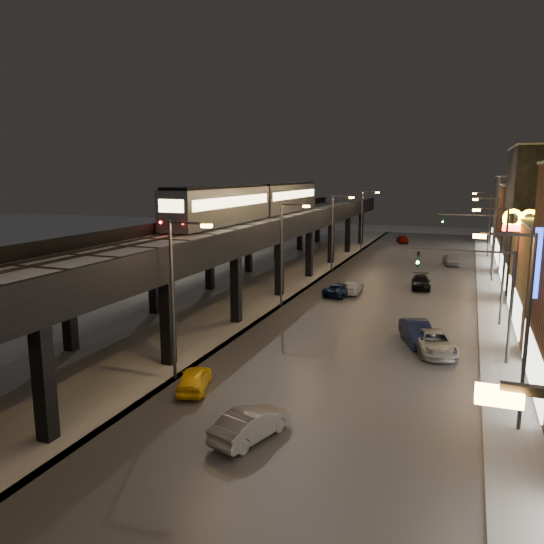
% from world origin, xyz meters
% --- Properties ---
extents(road_surface, '(17.00, 120.00, 0.06)m').
position_xyz_m(road_surface, '(7.50, 35.00, 0.03)').
color(road_surface, '#46474D').
rests_on(road_surface, ground).
extents(sidewalk_right, '(4.00, 120.00, 0.14)m').
position_xyz_m(sidewalk_right, '(17.50, 35.00, 0.07)').
color(sidewalk_right, '#9FA1A8').
rests_on(sidewalk_right, ground).
extents(under_viaduct_pavement, '(11.00, 120.00, 0.06)m').
position_xyz_m(under_viaduct_pavement, '(-6.00, 35.00, 0.03)').
color(under_viaduct_pavement, '#9FA1A8').
rests_on(under_viaduct_pavement, ground).
extents(elevated_viaduct, '(9.00, 100.00, 6.30)m').
position_xyz_m(elevated_viaduct, '(-6.00, 31.84, 5.62)').
color(elevated_viaduct, black).
rests_on(elevated_viaduct, ground).
extents(viaduct_trackbed, '(8.40, 100.00, 0.32)m').
position_xyz_m(viaduct_trackbed, '(-6.01, 31.97, 6.39)').
color(viaduct_trackbed, '#B2B7C1').
rests_on(viaduct_trackbed, elevated_viaduct).
extents(viaduct_parapet_streetside, '(0.30, 100.00, 1.10)m').
position_xyz_m(viaduct_parapet_streetside, '(-1.65, 32.00, 6.85)').
color(viaduct_parapet_streetside, black).
rests_on(viaduct_parapet_streetside, elevated_viaduct).
extents(viaduct_parapet_far, '(0.30, 100.00, 1.10)m').
position_xyz_m(viaduct_parapet_far, '(-10.35, 32.00, 6.85)').
color(viaduct_parapet_far, black).
rests_on(viaduct_parapet_far, elevated_viaduct).
extents(building_f, '(12.20, 16.20, 11.16)m').
position_xyz_m(building_f, '(23.99, 76.00, 5.58)').
color(building_f, '#3D3D3D').
rests_on(building_f, ground).
extents(streetlight_left_1, '(2.57, 0.28, 9.00)m').
position_xyz_m(streetlight_left_1, '(-0.43, 13.00, 5.24)').
color(streetlight_left_1, '#38383A').
rests_on(streetlight_left_1, ground).
extents(streetlight_right_1, '(2.56, 0.28, 9.00)m').
position_xyz_m(streetlight_right_1, '(16.73, 13.00, 5.24)').
color(streetlight_right_1, '#38383A').
rests_on(streetlight_right_1, ground).
extents(streetlight_left_2, '(2.57, 0.28, 9.00)m').
position_xyz_m(streetlight_left_2, '(-0.43, 31.00, 5.24)').
color(streetlight_left_2, '#38383A').
rests_on(streetlight_left_2, ground).
extents(streetlight_right_2, '(2.56, 0.28, 9.00)m').
position_xyz_m(streetlight_right_2, '(16.73, 31.00, 5.24)').
color(streetlight_right_2, '#38383A').
rests_on(streetlight_right_2, ground).
extents(streetlight_left_3, '(2.57, 0.28, 9.00)m').
position_xyz_m(streetlight_left_3, '(-0.43, 49.00, 5.24)').
color(streetlight_left_3, '#38383A').
rests_on(streetlight_left_3, ground).
extents(streetlight_right_3, '(2.56, 0.28, 9.00)m').
position_xyz_m(streetlight_right_3, '(16.73, 49.00, 5.24)').
color(streetlight_right_3, '#38383A').
rests_on(streetlight_right_3, ground).
extents(streetlight_left_4, '(2.57, 0.28, 9.00)m').
position_xyz_m(streetlight_left_4, '(-0.43, 67.00, 5.24)').
color(streetlight_left_4, '#38383A').
rests_on(streetlight_left_4, ground).
extents(streetlight_right_4, '(2.56, 0.28, 9.00)m').
position_xyz_m(streetlight_right_4, '(16.73, 67.00, 5.24)').
color(streetlight_right_4, '#38383A').
rests_on(streetlight_right_4, ground).
extents(traffic_light_rig_a, '(6.10, 0.34, 7.00)m').
position_xyz_m(traffic_light_rig_a, '(15.84, 22.00, 4.50)').
color(traffic_light_rig_a, '#38383A').
rests_on(traffic_light_rig_a, ground).
extents(traffic_light_rig_b, '(6.10, 0.34, 7.00)m').
position_xyz_m(traffic_light_rig_b, '(15.84, 52.00, 4.50)').
color(traffic_light_rig_b, '#38383A').
rests_on(traffic_light_rig_b, ground).
extents(subway_train, '(3.13, 37.61, 3.74)m').
position_xyz_m(subway_train, '(-8.50, 44.82, 8.48)').
color(subway_train, gray).
rests_on(subway_train, viaduct_trackbed).
extents(car_taxi, '(2.53, 3.96, 1.25)m').
position_xyz_m(car_taxi, '(1.09, 11.99, 0.63)').
color(car_taxi, yellow).
rests_on(car_taxi, ground).
extents(car_near_white, '(2.61, 4.38, 1.36)m').
position_xyz_m(car_near_white, '(5.97, 8.14, 0.68)').
color(car_near_white, gray).
rests_on(car_near_white, ground).
extents(car_mid_silver, '(3.19, 4.82, 1.23)m').
position_xyz_m(car_mid_silver, '(3.37, 36.72, 0.61)').
color(car_mid_silver, '#0D183D').
rests_on(car_mid_silver, ground).
extents(car_mid_dark, '(1.77, 4.24, 1.22)m').
position_xyz_m(car_mid_dark, '(4.07, 38.00, 0.61)').
color(car_mid_dark, silver).
rests_on(car_mid_dark, ground).
extents(car_far_white, '(2.58, 4.22, 1.34)m').
position_xyz_m(car_far_white, '(4.06, 78.79, 0.67)').
color(car_far_white, maroon).
rests_on(car_far_white, ground).
extents(car_onc_silver, '(3.04, 4.85, 1.51)m').
position_xyz_m(car_onc_silver, '(11.49, 24.39, 0.76)').
color(car_onc_silver, '#161D45').
rests_on(car_onc_silver, ground).
extents(car_onc_dark, '(3.62, 5.43, 1.39)m').
position_xyz_m(car_onc_dark, '(12.69, 22.64, 0.69)').
color(car_onc_dark, '#A6A8AB').
rests_on(car_onc_dark, ground).
extents(car_onc_white, '(2.27, 4.64, 1.30)m').
position_xyz_m(car_onc_white, '(10.16, 42.63, 0.65)').
color(car_onc_white, black).
rests_on(car_onc_white, ground).
extents(car_onc_red, '(2.46, 4.40, 1.41)m').
position_xyz_m(car_onc_red, '(12.48, 58.38, 0.71)').
color(car_onc_red, gray).
rests_on(car_onc_red, ground).
extents(sign_mcdonalds, '(2.63, 0.45, 8.83)m').
position_xyz_m(sign_mcdonalds, '(18.00, 32.48, 7.01)').
color(sign_mcdonalds, '#38383A').
rests_on(sign_mcdonalds, ground).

